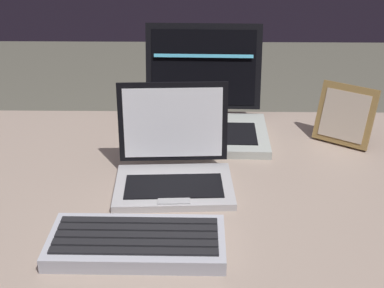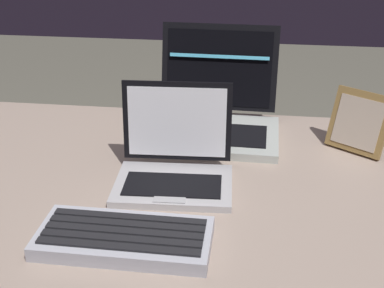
# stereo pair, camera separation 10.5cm
# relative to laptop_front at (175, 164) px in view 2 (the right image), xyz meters

# --- Properties ---
(desk) EXTENTS (1.54, 0.77, 0.76)m
(desk) POSITION_rel_laptop_front_xyz_m (-0.05, 0.02, -0.13)
(desk) COLOR tan
(desk) RESTS_ON ground
(laptop_front) EXTENTS (0.26, 0.20, 0.20)m
(laptop_front) POSITION_rel_laptop_front_xyz_m (0.00, 0.00, 0.00)
(laptop_front) COLOR #B5B3B5
(laptop_front) RESTS_ON desk
(laptop_rear) EXTENTS (0.34, 0.29, 0.26)m
(laptop_rear) POSITION_rel_laptop_front_xyz_m (0.06, 0.27, 0.01)
(laptop_rear) COLOR #B6BCB4
(laptop_rear) RESTS_ON desk
(external_keyboard) EXTENTS (0.31, 0.14, 0.03)m
(external_keyboard) POSITION_rel_laptop_front_xyz_m (-0.06, -0.23, -0.03)
(external_keyboard) COLOR #B6B8C2
(external_keyboard) RESTS_ON desk
(photo_frame) EXTENTS (0.14, 0.12, 0.15)m
(photo_frame) POSITION_rel_laptop_front_xyz_m (0.41, 0.21, 0.03)
(photo_frame) COLOR olive
(photo_frame) RESTS_ON desk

